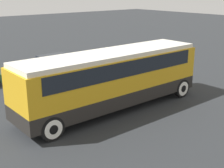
# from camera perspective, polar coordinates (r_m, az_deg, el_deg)

# --- Properties ---
(ground_plane) EXTENTS (120.00, 120.00, 0.00)m
(ground_plane) POSITION_cam_1_polar(r_m,az_deg,el_deg) (16.80, 0.00, -4.58)
(ground_plane) COLOR #26282B
(tour_bus) EXTENTS (10.59, 2.61, 3.12)m
(tour_bus) POSITION_cam_1_polar(r_m,az_deg,el_deg) (16.26, 0.26, 1.68)
(tour_bus) COLOR black
(tour_bus) RESTS_ON ground_plane
(parked_car_near) EXTENTS (4.18, 1.94, 1.33)m
(parked_car_near) POSITION_cam_1_polar(r_m,az_deg,el_deg) (22.96, -4.73, 3.10)
(parked_car_near) COLOR #BCBCC1
(parked_car_near) RESTS_ON ground_plane
(parked_car_far) EXTENTS (4.48, 1.82, 1.36)m
(parked_car_far) POSITION_cam_1_polar(r_m,az_deg,el_deg) (24.22, -10.11, 3.67)
(parked_car_far) COLOR navy
(parked_car_far) RESTS_ON ground_plane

